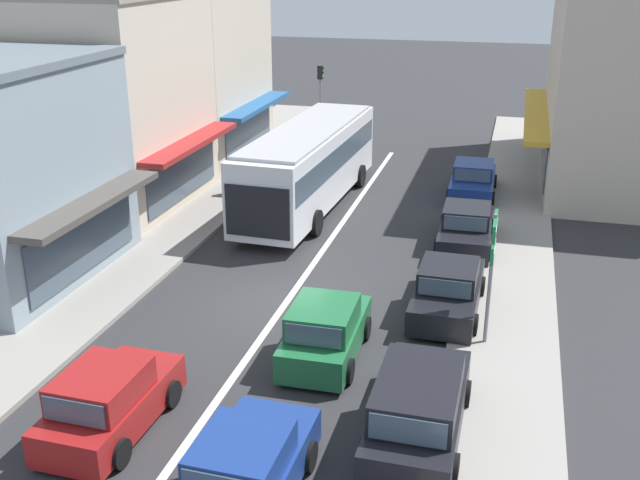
# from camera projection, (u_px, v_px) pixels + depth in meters

# --- Properties ---
(ground_plane) EXTENTS (140.00, 140.00, 0.00)m
(ground_plane) POSITION_uv_depth(u_px,v_px,m) (287.00, 302.00, 21.83)
(ground_plane) COLOR #2D2D30
(lane_centre_line) EXTENTS (0.20, 28.00, 0.01)m
(lane_centre_line) POSITION_uv_depth(u_px,v_px,m) (322.00, 252.00, 25.44)
(lane_centre_line) COLOR silver
(lane_centre_line) RESTS_ON ground
(sidewalk_left) EXTENTS (5.20, 44.00, 0.14)m
(sidewalk_left) POSITION_uv_depth(u_px,v_px,m) (165.00, 215.00, 28.85)
(sidewalk_left) COLOR gray
(sidewalk_left) RESTS_ON ground
(kerb_right) EXTENTS (2.80, 44.00, 0.12)m
(kerb_right) POSITION_uv_depth(u_px,v_px,m) (510.00, 247.00, 25.73)
(kerb_right) COLOR gray
(kerb_right) RESTS_ON ground
(shopfront_mid_block) EXTENTS (8.55, 7.54, 8.24)m
(shopfront_mid_block) POSITION_uv_depth(u_px,v_px,m) (90.00, 101.00, 29.16)
(shopfront_mid_block) COLOR beige
(shopfront_mid_block) RESTS_ON ground
(shopfront_far_end) EXTENTS (8.42, 7.58, 8.58)m
(shopfront_far_end) POSITION_uv_depth(u_px,v_px,m) (175.00, 69.00, 36.08)
(shopfront_far_end) COLOR beige
(shopfront_far_end) RESTS_ON ground
(city_bus) EXTENTS (3.08, 10.95, 3.23)m
(city_bus) POSITION_uv_depth(u_px,v_px,m) (309.00, 162.00, 29.25)
(city_bus) COLOR silver
(city_bus) RESTS_ON ground
(sedan_behind_bus_mid) EXTENTS (1.97, 4.24, 1.47)m
(sedan_behind_bus_mid) POSITION_uv_depth(u_px,v_px,m) (244.00, 475.00, 13.59)
(sedan_behind_bus_mid) COLOR navy
(sedan_behind_bus_mid) RESTS_ON ground
(hatchback_behind_bus_near) EXTENTS (1.87, 3.73, 1.54)m
(hatchback_behind_bus_near) POSITION_uv_depth(u_px,v_px,m) (325.00, 332.00, 18.60)
(hatchback_behind_bus_near) COLOR #1E6638
(hatchback_behind_bus_near) RESTS_ON ground
(hatchback_adjacent_lane_lead) EXTENTS (1.89, 3.74, 1.54)m
(hatchback_adjacent_lane_lead) POSITION_uv_depth(u_px,v_px,m) (109.00, 402.00, 15.72)
(hatchback_adjacent_lane_lead) COLOR maroon
(hatchback_adjacent_lane_lead) RESTS_ON ground
(parked_wagon_kerb_front) EXTENTS (1.96, 4.51, 1.58)m
(parked_wagon_kerb_front) POSITION_uv_depth(u_px,v_px,m) (418.00, 407.00, 15.46)
(parked_wagon_kerb_front) COLOR black
(parked_wagon_kerb_front) RESTS_ON ground
(parked_sedan_kerb_second) EXTENTS (1.94, 4.22, 1.47)m
(parked_sedan_kerb_second) POSITION_uv_depth(u_px,v_px,m) (448.00, 290.00, 21.00)
(parked_sedan_kerb_second) COLOR black
(parked_sedan_kerb_second) RESTS_ON ground
(parked_sedan_kerb_third) EXTENTS (1.98, 4.24, 1.47)m
(parked_sedan_kerb_third) POSITION_uv_depth(u_px,v_px,m) (466.00, 228.00, 25.75)
(parked_sedan_kerb_third) COLOR black
(parked_sedan_kerb_third) RESTS_ON ground
(parked_sedan_kerb_rear) EXTENTS (1.93, 4.22, 1.47)m
(parked_sedan_kerb_rear) POSITION_uv_depth(u_px,v_px,m) (473.00, 181.00, 31.06)
(parked_sedan_kerb_rear) COLOR navy
(parked_sedan_kerb_rear) RESTS_ON ground
(traffic_light_downstreet) EXTENTS (0.33, 0.24, 4.20)m
(traffic_light_downstreet) POSITION_uv_depth(u_px,v_px,m) (320.00, 92.00, 38.21)
(traffic_light_downstreet) COLOR gray
(traffic_light_downstreet) RESTS_ON ground
(directional_road_sign) EXTENTS (0.10, 1.40, 3.60)m
(directional_road_sign) POSITION_uv_depth(u_px,v_px,m) (493.00, 249.00, 18.43)
(directional_road_sign) COLOR gray
(directional_road_sign) RESTS_ON ground
(pedestrian_with_handbag_near) EXTENTS (0.39, 0.66, 1.63)m
(pedestrian_with_handbag_near) POSITION_uv_depth(u_px,v_px,m) (239.00, 172.00, 30.84)
(pedestrian_with_handbag_near) COLOR #232838
(pedestrian_with_handbag_near) RESTS_ON sidewalk_left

